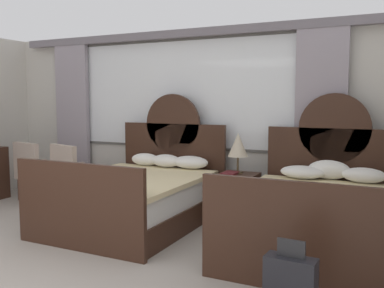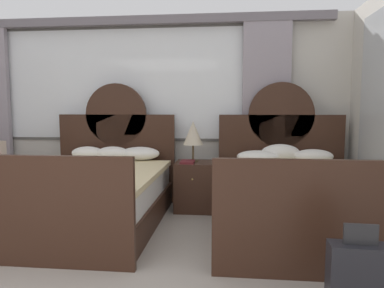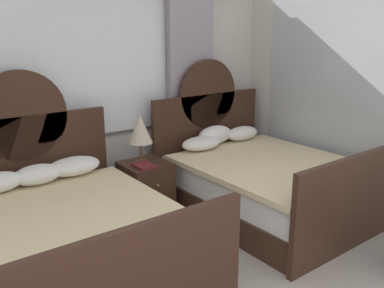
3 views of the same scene
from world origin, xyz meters
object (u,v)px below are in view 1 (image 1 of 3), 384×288
bed_near_window (137,196)px  armchair_by_window_centre (37,169)px  book_on_nightstand (230,173)px  nightstand_between_beds (238,198)px  bed_near_mirror (319,217)px  table_lamp_on_nightstand (238,145)px  armchair_by_window_left (74,173)px

bed_near_window → armchair_by_window_centre: (-2.17, 0.39, 0.14)m
bed_near_window → book_on_nightstand: 1.27m
nightstand_between_beds → armchair_by_window_centre: (-3.34, -0.30, 0.19)m
bed_near_mirror → table_lamp_on_nightstand: (-1.19, 0.73, 0.66)m
bed_near_window → book_on_nightstand: (1.09, 0.59, 0.29)m
bed_near_mirror → bed_near_window: bearing=-180.0°
bed_near_window → armchair_by_window_left: (-1.40, 0.39, 0.14)m
bed_near_mirror → table_lamp_on_nightstand: bed_near_mirror is taller
table_lamp_on_nightstand → armchair_by_window_centre: bearing=-174.1°
bed_near_window → bed_near_mirror: 2.34m
armchair_by_window_centre → bed_near_mirror: bearing=-4.9°
bed_near_mirror → armchair_by_window_left: bearing=174.0°
bed_near_window → armchair_by_window_left: size_ratio=2.31×
bed_near_mirror → nightstand_between_beds: bearing=149.5°
bed_near_mirror → book_on_nightstand: bearing=154.7°
bed_near_mirror → armchair_by_window_left: 3.76m
nightstand_between_beds → book_on_nightstand: size_ratio=2.50×
bed_near_mirror → table_lamp_on_nightstand: bearing=148.5°
bed_near_window → table_lamp_on_nightstand: bed_near_window is taller
table_lamp_on_nightstand → bed_near_window: bearing=-147.5°
armchair_by_window_left → armchair_by_window_centre: bearing=-179.9°
bed_near_mirror → book_on_nightstand: bed_near_mirror is taller
bed_near_window → bed_near_mirror: bearing=0.0°
book_on_nightstand → armchair_by_window_centre: bearing=-176.5°
bed_near_window → bed_near_mirror: (2.34, 0.00, 0.00)m
bed_near_window → armchair_by_window_left: bed_near_window is taller
table_lamp_on_nightstand → nightstand_between_beds: bearing=-62.5°
armchair_by_window_left → bed_near_window: bearing=-15.6°
bed_near_mirror → armchair_by_window_centre: (-4.51, 0.39, 0.14)m
table_lamp_on_nightstand → book_on_nightstand: size_ratio=2.10×
book_on_nightstand → armchair_by_window_centre: 3.27m
bed_near_window → nightstand_between_beds: bearing=30.6°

